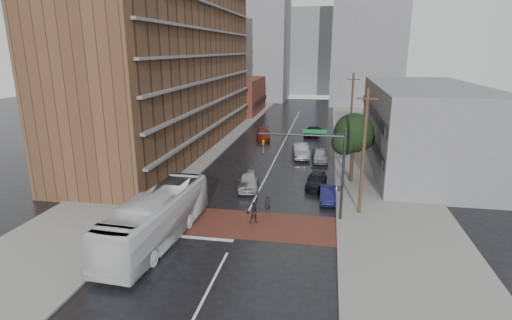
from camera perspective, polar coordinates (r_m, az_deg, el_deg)
The scene contains 24 objects.
ground at distance 30.03m, azimuth -2.21°, elevation -9.52°, with size 160.00×160.00×0.00m, color black.
crosswalk at distance 30.47m, azimuth -2.01°, elevation -9.11°, with size 14.00×5.00×0.02m, color maroon.
sidewalk_west at distance 55.87m, azimuth -8.21°, elevation 2.31°, with size 9.00×90.00×0.15m, color gray.
sidewalk_east at distance 53.35m, azimuth 15.95°, elevation 1.23°, with size 9.00×90.00×0.15m, color gray.
apartment_block at distance 54.36m, azimuth -11.75°, elevation 16.59°, with size 10.00×44.00×28.00m, color brown.
storefront_west at distance 83.04m, azimuth -2.28°, elevation 9.17°, with size 8.00×16.00×7.00m, color brown.
building_east at distance 48.41m, azimuth 22.77°, elevation 4.56°, with size 11.00×26.00×9.00m, color gray.
distant_tower_west at distance 106.48m, azimuth -0.52°, elevation 17.32°, with size 18.00×16.00×32.00m, color gray.
distant_tower_east at distance 99.00m, azimuth 15.75°, elevation 18.06°, with size 16.00×14.00×36.00m, color gray.
distant_tower_center at distance 121.68m, azimuth 7.77°, elevation 15.08°, with size 12.00×10.00×24.00m, color gray.
street_tree at distance 39.47m, azimuth 13.80°, elevation 3.42°, with size 4.20×4.10×6.90m.
signal_mast at distance 30.11m, azimuth 9.67°, elevation -0.06°, with size 6.50×0.30×7.20m.
utility_pole_near at distance 31.59m, azimuth 15.11°, elevation 1.11°, with size 1.60×0.26×10.00m.
utility_pole_far at distance 51.18m, azimuth 13.44°, elevation 6.61°, with size 1.60×0.26×10.00m.
transit_bus at distance 28.15m, azimuth -13.97°, elevation -8.01°, with size 2.84×12.13×3.38m, color silver.
pedestrian_a at distance 32.19m, azimuth 1.68°, elevation -6.35°, with size 0.52×0.34×1.43m, color black.
pedestrian_b at distance 30.29m, azimuth -0.19°, elevation -7.54°, with size 0.82×0.64×1.69m, color black.
car_travel_a at distance 37.64m, azimuth -1.13°, elevation -2.85°, with size 1.98×4.91×1.67m, color #ABAEB3.
car_travel_b at distance 48.68m, azimuth 6.40°, elevation 1.32°, with size 1.76×5.06×1.67m, color #A2A4AA.
car_travel_c at distance 58.27m, azimuth 1.05°, elevation 3.67°, with size 2.02×4.97×1.44m, color maroon.
suv_travel at distance 61.32m, azimuth 8.09°, elevation 4.06°, with size 2.22×4.80×1.34m, color black.
car_parked_near at distance 35.15m, azimuth 10.22°, elevation -4.83°, with size 1.33×3.80×1.25m, color #121542.
car_parked_mid at distance 38.49m, azimuth 8.63°, elevation -2.92°, with size 1.81×4.45×1.29m, color black.
car_parked_far at distance 47.35m, azimuth 9.10°, elevation 0.73°, with size 1.80×4.49×1.53m, color #ABADB3.
Camera 1 is at (6.00, -26.53, 12.72)m, focal length 28.00 mm.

